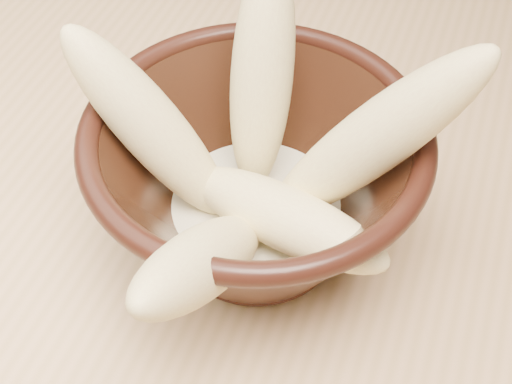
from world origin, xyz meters
TOP-DOWN VIEW (x-y plane):
  - table at (0.00, 0.00)m, footprint 1.20×0.80m
  - bowl at (-0.10, 0.02)m, footprint 0.22×0.22m
  - milk_puddle at (-0.10, 0.02)m, footprint 0.12×0.12m
  - banana_upright at (-0.11, 0.06)m, footprint 0.05×0.10m
  - banana_left at (-0.17, 0.01)m, footprint 0.13×0.04m
  - banana_right at (-0.03, 0.03)m, footprint 0.15×0.07m
  - banana_across at (-0.07, -0.00)m, footprint 0.15×0.08m
  - banana_front at (-0.10, -0.06)m, footprint 0.05×0.16m

SIDE VIEW (x-z plane):
  - table at x=0.00m, z-range 0.30..1.05m
  - milk_puddle at x=-0.10m, z-range 0.78..0.80m
  - bowl at x=-0.10m, z-range 0.76..0.88m
  - banana_across at x=-0.07m, z-range 0.80..0.85m
  - banana_front at x=-0.10m, z-range 0.78..0.91m
  - banana_left at x=-0.17m, z-range 0.78..0.93m
  - banana_right at x=-0.03m, z-range 0.78..0.96m
  - banana_upright at x=-0.11m, z-range 0.79..0.95m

